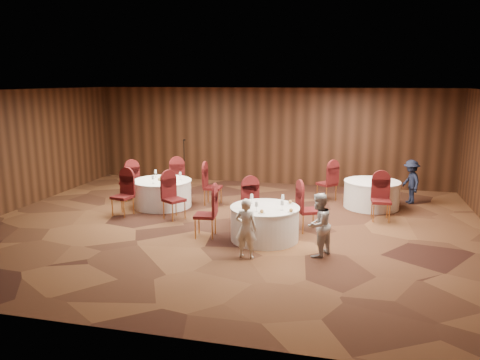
% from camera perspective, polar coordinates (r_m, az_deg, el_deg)
% --- Properties ---
extents(ground, '(12.00, 12.00, 0.00)m').
position_cam_1_polar(ground, '(11.29, -1.23, -5.62)').
color(ground, black).
rests_on(ground, ground).
extents(room_shell, '(12.00, 12.00, 12.00)m').
position_cam_1_polar(room_shell, '(10.86, -1.28, 4.30)').
color(room_shell, silver).
rests_on(room_shell, ground).
extents(table_main, '(1.51, 1.51, 0.74)m').
position_cam_1_polar(table_main, '(10.28, 3.03, -5.25)').
color(table_main, silver).
rests_on(table_main, ground).
extents(table_left, '(1.62, 1.62, 0.74)m').
position_cam_1_polar(table_left, '(13.11, -9.43, -1.58)').
color(table_left, silver).
rests_on(table_left, ground).
extents(table_right, '(1.51, 1.51, 0.74)m').
position_cam_1_polar(table_right, '(13.33, 15.74, -1.66)').
color(table_right, silver).
rests_on(table_right, ground).
extents(chairs_main, '(2.83, 1.85, 1.00)m').
position_cam_1_polar(chairs_main, '(10.86, 1.70, -3.59)').
color(chairs_main, '#3A0B0E').
rests_on(chairs_main, ground).
extents(chairs_left, '(3.16, 3.07, 1.00)m').
position_cam_1_polar(chairs_left, '(13.10, -9.32, -1.03)').
color(chairs_left, '#3A0B0E').
rests_on(chairs_left, ground).
extents(chairs_right, '(2.08, 2.35, 1.00)m').
position_cam_1_polar(chairs_right, '(12.94, 13.48, -1.37)').
color(chairs_right, '#3A0B0E').
rests_on(chairs_right, ground).
extents(tabletop_main, '(1.10, 1.06, 0.22)m').
position_cam_1_polar(tabletop_main, '(10.02, 3.84, -2.92)').
color(tabletop_main, silver).
rests_on(tabletop_main, table_main).
extents(tabletop_left, '(0.88, 0.85, 0.22)m').
position_cam_1_polar(tabletop_left, '(13.02, -9.45, 0.33)').
color(tabletop_left, silver).
rests_on(tabletop_left, table_left).
extents(tabletop_right, '(0.08, 0.08, 0.22)m').
position_cam_1_polar(tabletop_right, '(13.02, 16.89, 0.32)').
color(tabletop_right, silver).
rests_on(tabletop_right, table_right).
extents(mic_stand, '(0.24, 0.24, 1.60)m').
position_cam_1_polar(mic_stand, '(15.17, -6.78, 0.69)').
color(mic_stand, black).
rests_on(mic_stand, ground).
extents(woman_a, '(0.46, 0.32, 1.20)m').
position_cam_1_polar(woman_a, '(9.16, 0.74, -5.93)').
color(woman_a, silver).
rests_on(woman_a, ground).
extents(woman_b, '(0.72, 0.78, 1.28)m').
position_cam_1_polar(woman_b, '(9.37, 9.53, -5.41)').
color(woman_b, '#BABBBF').
rests_on(woman_b, ground).
extents(man_c, '(0.71, 0.91, 1.25)m').
position_cam_1_polar(man_c, '(14.07, 20.10, -0.19)').
color(man_c, black).
rests_on(man_c, ground).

